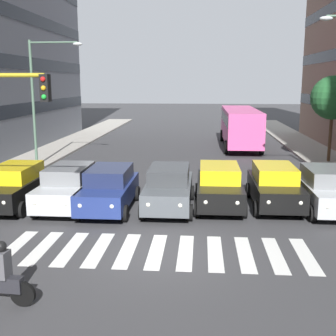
{
  "coord_description": "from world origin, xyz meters",
  "views": [
    {
      "loc": [
        -1.32,
        12.35,
        5.12
      ],
      "look_at": [
        0.03,
        -4.94,
        1.62
      ],
      "focal_mm": 45.77,
      "sensor_mm": 36.0,
      "label": 1
    }
  ],
  "objects_px": {
    "motorcycle_with_rider": "(1,279)",
    "street_tree_2": "(333,98)",
    "car_1": "(275,186)",
    "car_4": "(109,188)",
    "car_6": "(15,186)",
    "car_5": "(69,186)",
    "car_2": "(219,186)",
    "car_0": "(326,189)",
    "street_lamp_right": "(41,90)",
    "car_3": "(169,188)",
    "bus_behind_traffic": "(240,124)"
  },
  "relations": [
    {
      "from": "car_2",
      "to": "car_4",
      "type": "height_order",
      "value": "same"
    },
    {
      "from": "car_4",
      "to": "street_tree_2",
      "type": "height_order",
      "value": "street_tree_2"
    },
    {
      "from": "car_5",
      "to": "car_6",
      "type": "distance_m",
      "value": 2.3
    },
    {
      "from": "car_3",
      "to": "car_6",
      "type": "bearing_deg",
      "value": 1.25
    },
    {
      "from": "bus_behind_traffic",
      "to": "street_tree_2",
      "type": "height_order",
      "value": "street_tree_2"
    },
    {
      "from": "car_0",
      "to": "car_2",
      "type": "relative_size",
      "value": 1.0
    },
    {
      "from": "car_0",
      "to": "motorcycle_with_rider",
      "type": "distance_m",
      "value": 12.67
    },
    {
      "from": "motorcycle_with_rider",
      "to": "car_1",
      "type": "bearing_deg",
      "value": -131.46
    },
    {
      "from": "car_0",
      "to": "car_6",
      "type": "height_order",
      "value": "same"
    },
    {
      "from": "car_0",
      "to": "street_lamp_right",
      "type": "relative_size",
      "value": 0.61
    },
    {
      "from": "motorcycle_with_rider",
      "to": "street_tree_2",
      "type": "height_order",
      "value": "street_tree_2"
    },
    {
      "from": "car_5",
      "to": "motorcycle_with_rider",
      "type": "distance_m",
      "value": 7.93
    },
    {
      "from": "car_5",
      "to": "bus_behind_traffic",
      "type": "xyz_separation_m",
      "value": [
        -8.48,
        -17.58,
        0.97
      ]
    },
    {
      "from": "car_4",
      "to": "street_tree_2",
      "type": "relative_size",
      "value": 0.83
    },
    {
      "from": "car_5",
      "to": "street_tree_2",
      "type": "relative_size",
      "value": 0.83
    },
    {
      "from": "bus_behind_traffic",
      "to": "car_5",
      "type": "bearing_deg",
      "value": 64.25
    },
    {
      "from": "car_0",
      "to": "car_6",
      "type": "relative_size",
      "value": 1.0
    },
    {
      "from": "car_2",
      "to": "car_6",
      "type": "height_order",
      "value": "same"
    },
    {
      "from": "car_5",
      "to": "car_6",
      "type": "height_order",
      "value": "same"
    },
    {
      "from": "car_1",
      "to": "car_2",
      "type": "xyz_separation_m",
      "value": [
        2.29,
        0.17,
        0.0
      ]
    },
    {
      "from": "car_6",
      "to": "street_tree_2",
      "type": "distance_m",
      "value": 19.43
    },
    {
      "from": "car_3",
      "to": "car_0",
      "type": "bearing_deg",
      "value": -177.89
    },
    {
      "from": "car_6",
      "to": "bus_behind_traffic",
      "type": "xyz_separation_m",
      "value": [
        -10.78,
        -17.61,
        0.97
      ]
    },
    {
      "from": "car_1",
      "to": "car_2",
      "type": "bearing_deg",
      "value": 4.33
    },
    {
      "from": "car_6",
      "to": "motorcycle_with_rider",
      "type": "relative_size",
      "value": 2.61
    },
    {
      "from": "motorcycle_with_rider",
      "to": "street_lamp_right",
      "type": "distance_m",
      "value": 17.11
    },
    {
      "from": "car_2",
      "to": "car_5",
      "type": "height_order",
      "value": "same"
    },
    {
      "from": "car_3",
      "to": "motorcycle_with_rider",
      "type": "xyz_separation_m",
      "value": [
        3.3,
        8.0,
        -0.24
      ]
    },
    {
      "from": "car_0",
      "to": "car_1",
      "type": "distance_m",
      "value": 2.03
    },
    {
      "from": "car_1",
      "to": "street_tree_2",
      "type": "height_order",
      "value": "street_tree_2"
    },
    {
      "from": "car_0",
      "to": "car_5",
      "type": "height_order",
      "value": "same"
    },
    {
      "from": "car_6",
      "to": "street_lamp_right",
      "type": "height_order",
      "value": "street_lamp_right"
    },
    {
      "from": "car_1",
      "to": "motorcycle_with_rider",
      "type": "distance_m",
      "value": 11.56
    },
    {
      "from": "car_5",
      "to": "street_tree_2",
      "type": "height_order",
      "value": "street_tree_2"
    },
    {
      "from": "car_0",
      "to": "street_tree_2",
      "type": "distance_m",
      "value": 11.34
    },
    {
      "from": "car_0",
      "to": "car_1",
      "type": "bearing_deg",
      "value": -12.22
    },
    {
      "from": "car_0",
      "to": "street_tree_2",
      "type": "relative_size",
      "value": 0.83
    },
    {
      "from": "motorcycle_with_rider",
      "to": "street_tree_2",
      "type": "xyz_separation_m",
      "value": [
        -12.69,
        -18.65,
        3.49
      ]
    },
    {
      "from": "car_1",
      "to": "car_4",
      "type": "xyz_separation_m",
      "value": [
        6.76,
        0.97,
        0.0
      ]
    },
    {
      "from": "car_1",
      "to": "car_4",
      "type": "relative_size",
      "value": 1.0
    },
    {
      "from": "car_4",
      "to": "street_lamp_right",
      "type": "relative_size",
      "value": 0.61
    },
    {
      "from": "car_0",
      "to": "street_lamp_right",
      "type": "height_order",
      "value": "street_lamp_right"
    },
    {
      "from": "car_2",
      "to": "car_6",
      "type": "bearing_deg",
      "value": 4.24
    },
    {
      "from": "car_6",
      "to": "car_3",
      "type": "bearing_deg",
      "value": -178.75
    },
    {
      "from": "car_2",
      "to": "car_4",
      "type": "bearing_deg",
      "value": 10.05
    },
    {
      "from": "car_1",
      "to": "car_3",
      "type": "relative_size",
      "value": 1.0
    },
    {
      "from": "car_1",
      "to": "car_4",
      "type": "distance_m",
      "value": 6.83
    },
    {
      "from": "car_0",
      "to": "street_tree_2",
      "type": "bearing_deg",
      "value": -106.35
    },
    {
      "from": "street_lamp_right",
      "to": "motorcycle_with_rider",
      "type": "bearing_deg",
      "value": 106.86
    },
    {
      "from": "car_4",
      "to": "car_6",
      "type": "xyz_separation_m",
      "value": [
        4.02,
        -0.16,
        0.0
      ]
    }
  ]
}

